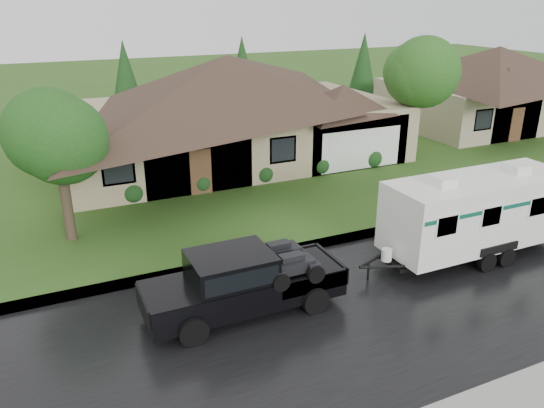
{
  "coord_description": "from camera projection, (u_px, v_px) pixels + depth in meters",
  "views": [
    {
      "loc": [
        -7.83,
        -13.14,
        8.6
      ],
      "look_at": [
        -0.89,
        2.0,
        2.07
      ],
      "focal_mm": 35.0,
      "sensor_mm": 36.0,
      "label": 1
    }
  ],
  "objects": [
    {
      "name": "shrub_row",
      "position": [
        264.0,
        172.0,
        25.71
      ],
      "size": [
        13.6,
        1.0,
        1.0
      ],
      "color": "#143814",
      "rests_on": "lawn"
    },
    {
      "name": "pickup_truck",
      "position": [
        240.0,
        280.0,
        15.16
      ],
      "size": [
        5.77,
        2.19,
        1.92
      ],
      "color": "black",
      "rests_on": "ground"
    },
    {
      "name": "tree_left_green",
      "position": [
        57.0,
        142.0,
        18.49
      ],
      "size": [
        3.24,
        3.24,
        5.36
      ],
      "color": "#382B1E",
      "rests_on": "lawn"
    },
    {
      "name": "tree_right_green",
      "position": [
        415.0,
        79.0,
        28.13
      ],
      "size": [
        3.83,
        3.83,
        6.33
      ],
      "color": "#382B1E",
      "rests_on": "lawn"
    },
    {
      "name": "ground",
      "position": [
        322.0,
        279.0,
        17.3
      ],
      "size": [
        140.0,
        140.0,
        0.0
      ],
      "primitive_type": "plane",
      "color": "#30571B",
      "rests_on": "ground"
    },
    {
      "name": "curb",
      "position": [
        291.0,
        249.0,
        19.17
      ],
      "size": [
        140.0,
        0.5,
        0.15
      ],
      "primitive_type": "cube",
      "color": "gray",
      "rests_on": "ground"
    },
    {
      "name": "lawn",
      "position": [
        191.0,
        158.0,
        29.97
      ],
      "size": [
        140.0,
        26.0,
        0.15
      ],
      "primitive_type": "cube",
      "color": "#30571B",
      "rests_on": "ground"
    },
    {
      "name": "house_neighbor",
      "position": [
        500.0,
        78.0,
        36.85
      ],
      "size": [
        15.12,
        9.72,
        6.45
      ],
      "color": "tan",
      "rests_on": "lawn"
    },
    {
      "name": "house_main",
      "position": [
        234.0,
        96.0,
        28.59
      ],
      "size": [
        19.44,
        10.8,
        6.9
      ],
      "color": "#9B8A69",
      "rests_on": "lawn"
    },
    {
      "name": "travel_trailer",
      "position": [
        477.0,
        211.0,
        18.33
      ],
      "size": [
        7.12,
        2.5,
        3.19
      ],
      "color": "white",
      "rests_on": "ground"
    },
    {
      "name": "road",
      "position": [
        356.0,
        310.0,
        15.6
      ],
      "size": [
        140.0,
        8.0,
        0.01
      ],
      "primitive_type": "cube",
      "color": "black",
      "rests_on": "ground"
    }
  ]
}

